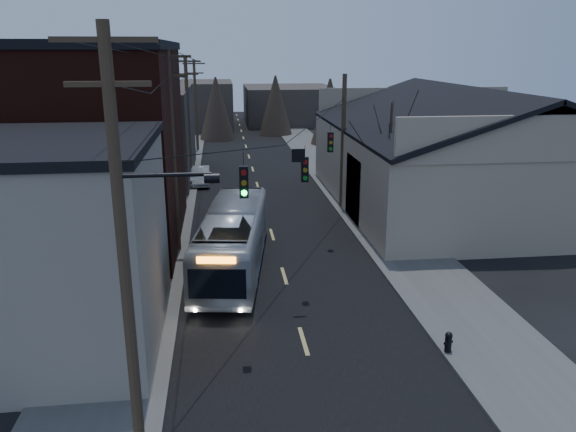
% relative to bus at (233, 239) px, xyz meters
% --- Properties ---
extents(road_surface, '(9.00, 110.00, 0.02)m').
position_rel_bus_xyz_m(road_surface, '(2.25, 14.88, -1.48)').
color(road_surface, black).
rests_on(road_surface, ground).
extents(sidewalk_left, '(4.00, 110.00, 0.12)m').
position_rel_bus_xyz_m(sidewalk_left, '(-4.25, 14.88, -1.43)').
color(sidewalk_left, '#474744').
rests_on(sidewalk_left, ground).
extents(sidewalk_right, '(4.00, 110.00, 0.12)m').
position_rel_bus_xyz_m(sidewalk_right, '(8.75, 14.88, -1.43)').
color(sidewalk_right, '#474744').
rests_on(sidewalk_right, ground).
extents(building_clapboard, '(8.00, 8.00, 7.00)m').
position_rel_bus_xyz_m(building_clapboard, '(-6.75, -6.12, 2.01)').
color(building_clapboard, gray).
rests_on(building_clapboard, ground).
extents(building_brick, '(10.00, 12.00, 10.00)m').
position_rel_bus_xyz_m(building_brick, '(-7.75, 4.88, 3.51)').
color(building_brick, black).
rests_on(building_brick, ground).
extents(building_left_far, '(9.00, 14.00, 7.00)m').
position_rel_bus_xyz_m(building_left_far, '(-7.25, 20.88, 2.01)').
color(building_left_far, '#37312C').
rests_on(building_left_far, ground).
extents(warehouse, '(16.16, 20.60, 7.73)m').
position_rel_bus_xyz_m(warehouse, '(15.25, 9.88, 1.20)').
color(warehouse, gray).
rests_on(warehouse, ground).
extents(building_far_left, '(10.00, 12.00, 6.00)m').
position_rel_bus_xyz_m(building_far_left, '(-3.75, 49.88, 1.51)').
color(building_far_left, '#37312C').
rests_on(building_far_left, ground).
extents(building_far_right, '(12.00, 14.00, 5.00)m').
position_rel_bus_xyz_m(building_far_right, '(9.25, 54.88, 1.01)').
color(building_far_right, '#37312C').
rests_on(building_far_right, ground).
extents(bare_tree, '(0.40, 0.40, 7.20)m').
position_rel_bus_xyz_m(bare_tree, '(8.75, 4.88, 2.11)').
color(bare_tree, black).
rests_on(bare_tree, ground).
extents(utility_lines, '(11.24, 45.28, 10.50)m').
position_rel_bus_xyz_m(utility_lines, '(-0.86, 9.02, 3.46)').
color(utility_lines, '#382B1E').
rests_on(utility_lines, ground).
extents(bus, '(3.96, 10.96, 2.99)m').
position_rel_bus_xyz_m(bus, '(0.00, 0.00, 0.00)').
color(bus, '#AFB5BB').
rests_on(bus, ground).
extents(parked_car, '(1.46, 4.06, 1.33)m').
position_rel_bus_xyz_m(parked_car, '(-2.05, 17.73, -0.83)').
color(parked_car, '#93969A').
rests_on(parked_car, ground).
extents(fire_hydrant, '(0.35, 0.25, 0.72)m').
position_rel_bus_xyz_m(fire_hydrant, '(6.95, -8.59, -0.99)').
color(fire_hydrant, black).
rests_on(fire_hydrant, sidewalk_right).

